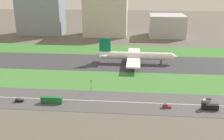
{
  "coord_description": "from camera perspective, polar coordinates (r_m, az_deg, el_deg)",
  "views": [
    {
      "loc": [
        26.55,
        -206.69,
        63.04
      ],
      "look_at": [
        10.65,
        -36.5,
        6.0
      ],
      "focal_mm": 43.23,
      "sensor_mm": 36.0,
      "label": 1
    }
  ],
  "objects": [
    {
      "name": "grass_median_north",
      "position": [
        256.95,
        -0.76,
        4.26
      ],
      "size": [
        280.0,
        36.0,
        0.1
      ],
      "primitive_type": "cube",
      "color": "#3D7A33",
      "rests_on": "ground_plane"
    },
    {
      "name": "car_5",
      "position": [
        157.02,
        19.55,
        -5.99
      ],
      "size": [
        4.4,
        1.8,
        2.0
      ],
      "color": "silver",
      "rests_on": "highway"
    },
    {
      "name": "highway",
      "position": [
        150.15,
        -5.38,
        -6.44
      ],
      "size": [
        280.0,
        28.0,
        0.1
      ],
      "primitive_type": "cube",
      "color": "#4C4C4F",
      "rests_on": "ground_plane"
    },
    {
      "name": "airliner",
      "position": [
        214.36,
        4.72,
        3.02
      ],
      "size": [
        65.0,
        56.0,
        19.7
      ],
      "color": "white",
      "rests_on": "runway"
    },
    {
      "name": "runway",
      "position": [
        217.7,
        -1.9,
        1.62
      ],
      "size": [
        280.0,
        46.0,
        0.1
      ],
      "primitive_type": "cube",
      "color": "#38383D",
      "rests_on": "ground_plane"
    },
    {
      "name": "hangar_building",
      "position": [
        325.27,
        -1.32,
        11.46
      ],
      "size": [
        50.2,
        35.12,
        46.92
      ],
      "primitive_type": "cube",
      "color": "beige",
      "rests_on": "ground_plane"
    },
    {
      "name": "car_2",
      "position": [
        156.18,
        -19.09,
        -6.07
      ],
      "size": [
        4.4,
        1.8,
        2.0
      ],
      "rotation": [
        0.0,
        0.0,
        3.14
      ],
      "color": "black",
      "rests_on": "highway"
    },
    {
      "name": "ground_plane",
      "position": [
        217.71,
        -1.9,
        1.61
      ],
      "size": [
        800.0,
        800.0,
        0.0
      ],
      "primitive_type": "plane",
      "color": "#5B564C"
    },
    {
      "name": "traffic_light",
      "position": [
        160.16,
        -4.44,
        -3.12
      ],
      "size": [
        0.36,
        0.5,
        7.2
      ],
      "color": "#4C4C51",
      "rests_on": "highway"
    },
    {
      "name": "terminal_building",
      "position": [
        343.53,
        -14.82,
        11.2
      ],
      "size": [
        53.71,
        27.48,
        46.48
      ],
      "primitive_type": "cube",
      "color": "gray",
      "rests_on": "ground_plane"
    },
    {
      "name": "office_tower",
      "position": [
        326.5,
        11.51,
        9.18
      ],
      "size": [
        40.17,
        37.99,
        24.94
      ],
      "primitive_type": "cube",
      "color": "#B2B2B7",
      "rests_on": "ground_plane"
    },
    {
      "name": "bus_0",
      "position": [
        149.34,
        -12.63,
        -6.23
      ],
      "size": [
        11.6,
        2.5,
        3.5
      ],
      "rotation": [
        0.0,
        0.0,
        3.14
      ],
      "color": "#19662D",
      "rests_on": "highway"
    },
    {
      "name": "car_4",
      "position": [
        143.83,
        11.44,
        -7.53
      ],
      "size": [
        4.4,
        1.8,
        2.0
      ],
      "rotation": [
        0.0,
        0.0,
        3.14
      ],
      "color": "#B2191E",
      "rests_on": "highway"
    },
    {
      "name": "highway_centerline",
      "position": [
        150.13,
        -5.38,
        -6.42
      ],
      "size": [
        266.0,
        0.5,
        0.01
      ],
      "primitive_type": "cube",
      "color": "silver",
      "rests_on": "highway"
    },
    {
      "name": "fuel_tank_west",
      "position": [
        372.28,
        -1.14,
        9.79
      ],
      "size": [
        20.03,
        20.03,
        13.95
      ],
      "primitive_type": "cylinder",
      "color": "silver",
      "rests_on": "ground_plane"
    },
    {
      "name": "grass_median_south",
      "position": [
        179.24,
        -3.53,
        -2.16
      ],
      "size": [
        280.0,
        36.0,
        0.1
      ],
      "primitive_type": "cube",
      "color": "#427F38",
      "rests_on": "ground_plane"
    },
    {
      "name": "truck_2",
      "position": [
        147.55,
        19.89,
        -7.31
      ],
      "size": [
        8.4,
        2.5,
        4.0
      ],
      "rotation": [
        0.0,
        0.0,
        3.14
      ],
      "color": "black",
      "rests_on": "highway"
    }
  ]
}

